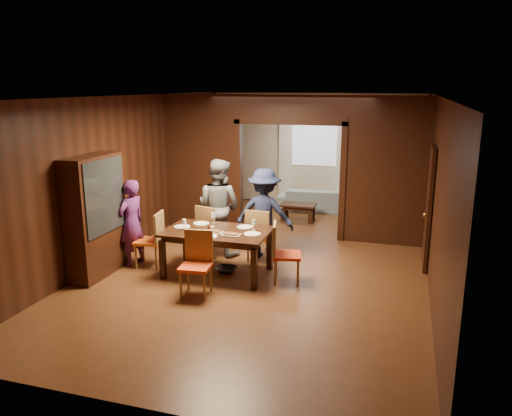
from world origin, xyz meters
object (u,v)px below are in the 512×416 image
(chair_far_l, at_px, (212,230))
(chair_far_r, at_px, (261,234))
(coffee_table, at_px, (298,212))
(chair_left, at_px, (149,239))
(dining_table, at_px, (217,252))
(person_grey, at_px, (219,207))
(hutch, at_px, (95,216))
(person_navy, at_px, (264,213))
(chair_near, at_px, (196,265))
(person_purple, at_px, (132,223))
(sofa, at_px, (317,200))
(chair_right, at_px, (287,253))

(chair_far_l, xyz_separation_m, chair_far_r, (0.93, 0.00, 0.00))
(coffee_table, height_order, chair_left, chair_left)
(dining_table, relative_size, coffee_table, 2.15)
(person_grey, relative_size, hutch, 0.89)
(chair_far_r, bearing_deg, dining_table, 61.94)
(chair_far_l, bearing_deg, person_grey, -95.10)
(person_navy, distance_m, chair_far_l, 1.02)
(chair_left, distance_m, chair_near, 1.57)
(person_purple, relative_size, person_grey, 0.85)
(person_grey, bearing_deg, sofa, -94.13)
(chair_left, bearing_deg, person_navy, 111.90)
(chair_near, xyz_separation_m, hutch, (-1.90, 0.34, 0.52))
(person_navy, bearing_deg, hutch, 31.68)
(coffee_table, bearing_deg, chair_left, -116.76)
(person_navy, xyz_separation_m, chair_near, (-0.51, -1.97, -0.34))
(coffee_table, distance_m, chair_near, 4.65)
(chair_left, xyz_separation_m, chair_right, (2.46, -0.02, 0.00))
(sofa, height_order, chair_near, chair_near)
(person_navy, height_order, dining_table, person_navy)
(coffee_table, relative_size, chair_right, 0.82)
(person_grey, xyz_separation_m, chair_far_r, (0.86, -0.17, -0.41))
(person_grey, bearing_deg, coffee_table, -96.00)
(person_grey, height_order, dining_table, person_grey)
(chair_left, bearing_deg, hutch, -55.90)
(chair_right, xyz_separation_m, chair_near, (-1.19, -0.90, 0.00))
(person_navy, xyz_separation_m, coffee_table, (0.07, 2.63, -0.62))
(chair_near, bearing_deg, chair_far_l, 97.23)
(chair_far_r, bearing_deg, coffee_table, -89.05)
(person_purple, height_order, dining_table, person_purple)
(chair_far_r, distance_m, chair_near, 1.83)
(person_purple, xyz_separation_m, hutch, (-0.31, -0.59, 0.24))
(chair_right, xyz_separation_m, chair_far_l, (-1.61, 0.86, 0.00))
(person_navy, xyz_separation_m, chair_far_r, (-0.00, -0.22, -0.34))
(person_grey, bearing_deg, chair_far_l, 80.94)
(person_navy, height_order, chair_left, person_navy)
(person_purple, distance_m, chair_far_l, 1.46)
(chair_far_r, relative_size, hutch, 0.48)
(person_navy, bearing_deg, chair_near, 73.12)
(chair_far_l, xyz_separation_m, chair_near, (0.43, -1.76, 0.00))
(coffee_table, bearing_deg, chair_right, -80.71)
(coffee_table, height_order, chair_far_l, chair_far_l)
(chair_near, height_order, hutch, hutch)
(person_navy, height_order, sofa, person_navy)
(chair_right, relative_size, chair_far_r, 1.00)
(person_grey, relative_size, dining_table, 1.04)
(chair_left, bearing_deg, chair_right, 80.85)
(person_grey, relative_size, chair_left, 1.84)
(chair_far_l, height_order, hutch, hutch)
(hutch, bearing_deg, person_navy, 34.16)
(dining_table, relative_size, chair_far_l, 1.77)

